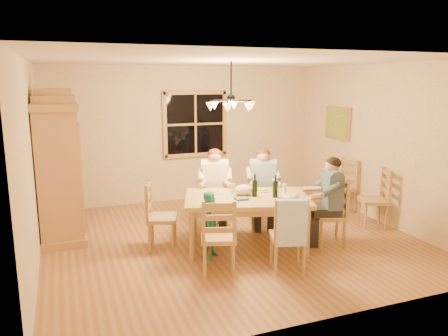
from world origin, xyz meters
name	(u,v)px	position (x,y,z in m)	size (l,w,h in m)	color
floor	(231,239)	(0.00, 0.00, 0.00)	(5.50, 5.50, 0.00)	brown
ceiling	(231,61)	(0.00, 0.00, 2.70)	(5.50, 5.00, 0.02)	white
wall_back	(185,134)	(0.00, 2.50, 1.35)	(5.50, 0.02, 2.70)	tan
wall_left	(31,166)	(-2.75, 0.00, 1.35)	(0.02, 5.00, 2.70)	tan
wall_right	(380,144)	(2.75, 0.00, 1.35)	(0.02, 5.00, 2.70)	tan
window	(195,124)	(0.20, 2.47, 1.55)	(1.30, 0.06, 1.30)	black
painting	(338,123)	(2.71, 1.20, 1.60)	(0.06, 0.78, 0.64)	#A27246
chandelier	(231,104)	(0.00, 0.00, 2.08)	(0.77, 0.68, 0.71)	black
armoire	(59,170)	(-2.42, 1.10, 1.06)	(0.66, 1.40, 2.30)	#A27246
dining_table	(247,203)	(0.12, -0.34, 0.66)	(2.04, 1.59, 0.76)	#A8844B
chair_far_left	(215,210)	(-0.05, 0.60, 0.30)	(0.55, 0.53, 0.99)	#A07F46
chair_far_right	(262,209)	(0.71, 0.35, 0.30)	(0.55, 0.53, 0.99)	#A07F46
chair_near_left	(219,249)	(-0.57, -1.01, 0.30)	(0.55, 0.53, 0.99)	#A07F46
chair_near_right	(287,247)	(0.28, -1.29, 0.30)	(0.55, 0.53, 0.99)	#A07F46
chair_end_left	(162,228)	(-1.06, 0.04, 0.30)	(0.53, 0.55, 0.99)	#A07F46
chair_end_right	(329,225)	(1.30, -0.73, 0.30)	(0.53, 0.55, 0.99)	#A07F46
adult_woman	(215,179)	(-0.05, 0.60, 0.84)	(0.49, 0.52, 0.87)	beige
adult_plaid_man	(263,178)	(0.71, 0.35, 0.84)	(0.49, 0.52, 0.87)	#315F87
adult_slate_man	(331,190)	(1.30, -0.73, 0.84)	(0.52, 0.49, 0.87)	#42596A
towel	(291,223)	(0.23, -1.47, 0.70)	(0.38, 0.10, 0.58)	#A9C5E5
wine_bottle_a	(255,185)	(0.23, -0.37, 0.93)	(0.08, 0.08, 0.33)	black
wine_bottle_b	(275,186)	(0.48, -0.52, 0.93)	(0.08, 0.08, 0.33)	black
plate_woman	(213,192)	(-0.27, 0.05, 0.77)	(0.26, 0.26, 0.02)	white
plate_plaid	(261,190)	(0.45, -0.13, 0.77)	(0.26, 0.26, 0.02)	white
plate_slate	(291,195)	(0.74, -0.54, 0.77)	(0.26, 0.26, 0.02)	white
wine_glass_a	(233,188)	(0.01, -0.06, 0.83)	(0.06, 0.06, 0.14)	silver
wine_glass_b	(285,189)	(0.73, -0.36, 0.83)	(0.06, 0.06, 0.14)	silver
cap	(291,198)	(0.59, -0.80, 0.82)	(0.20, 0.20, 0.11)	#D1C18B
napkin	(241,199)	(-0.02, -0.47, 0.78)	(0.18, 0.14, 0.03)	#485D84
cloth_bundle	(244,190)	(0.11, -0.24, 0.84)	(0.28, 0.22, 0.15)	beige
child	(211,225)	(-0.51, -0.56, 0.47)	(0.34, 0.22, 0.94)	#186D69
chair_spare_front	(373,209)	(2.45, -0.28, 0.30)	(0.55, 0.56, 0.99)	#A07F46
chair_spare_back	(340,196)	(2.45, 0.62, 0.30)	(0.47, 0.49, 0.99)	#A07F46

